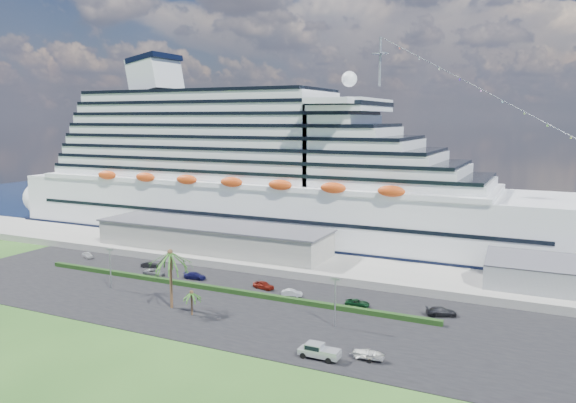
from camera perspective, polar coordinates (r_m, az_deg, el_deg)
The scene contains 22 objects.
ground at distance 96.90m, azimuth -8.37°, elevation -12.23°, with size 420.00×420.00×0.00m, color #254D19.
asphalt_lot at distance 105.61m, azimuth -4.98°, elevation -10.37°, with size 140.00×38.00×0.12m, color black.
wharf at distance 130.07m, azimuth 1.56°, elevation -6.32°, with size 240.00×20.00×1.80m, color gray.
water at distance 213.90m, azimuth 11.44°, elevation -0.87°, with size 420.00×160.00×0.02m, color black.
cruise_ship at distance 157.72m, azimuth -2.01°, elevation 2.13°, with size 191.00×38.00×54.00m.
terminal_building at distance 140.88m, azimuth -7.78°, elevation -3.53°, with size 61.00×15.00×6.30m.
port_shed at distance 118.66m, azimuth 25.33°, elevation -6.86°, with size 24.00×12.31×7.37m.
hedge at distance 113.52m, azimuth -7.21°, elevation -8.78°, with size 88.00×1.10×0.90m, color black.
lamp_post_left at distance 118.18m, azimuth -17.62°, elevation -6.02°, with size 1.60×0.35×8.27m.
lamp_post_right at distance 93.10m, azimuth 4.82°, elevation -9.56°, with size 1.60×0.35×8.27m.
palm_tall at distance 102.88m, azimuth -11.88°, elevation -5.72°, with size 8.82×8.82×11.13m.
palm_short at distance 100.07m, azimuth -9.77°, elevation -9.37°, with size 3.53×3.53×4.56m.
parked_car_0 at distance 146.78m, azimuth -19.68°, elevation -5.15°, with size 1.61×4.00×1.36m, color #B9B9BB.
parked_car_1 at distance 133.60m, azimuth -13.92°, elevation -6.25°, with size 1.29×3.69×1.22m, color black.
parked_car_2 at distance 126.66m, azimuth -13.42°, elevation -7.01°, with size 2.28×4.94×1.37m, color slate.
parked_car_3 at distance 122.18m, azimuth -9.44°, elevation -7.45°, with size 1.99×4.91×1.42m, color #131342.
parked_car_4 at distance 113.95m, azimuth -2.50°, elevation -8.48°, with size 1.84×4.58×1.56m, color maroon.
parked_car_5 at distance 109.43m, azimuth 0.40°, elevation -9.26°, with size 1.39×3.99×1.31m, color silver.
parked_car_6 at distance 104.67m, azimuth 7.07°, elevation -10.18°, with size 2.06×4.47×1.24m, color black.
parked_car_7 at distance 102.62m, azimuth 15.32°, elevation -10.73°, with size 2.15×5.28×1.53m, color black.
pickup_truck at distance 82.84m, azimuth 3.14°, elevation -14.88°, with size 6.05×2.42×2.14m.
boat_trailer at distance 82.95m, azimuth 8.24°, elevation -15.06°, with size 5.36×3.75×1.50m.
Camera 1 is at (51.18, -74.87, 34.12)m, focal length 35.00 mm.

